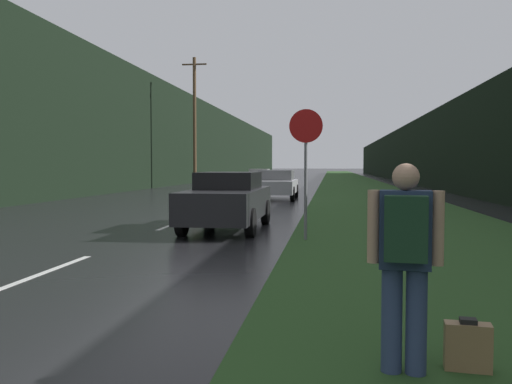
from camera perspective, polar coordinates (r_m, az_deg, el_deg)
name	(u,v)px	position (r m, az deg, el deg)	size (l,w,h in m)	color
grass_verge	(359,188)	(40.08, 10.84, 0.39)	(6.00, 240.00, 0.02)	#26471E
lane_stripe_b	(45,272)	(9.10, -21.35, -7.88)	(0.12, 3.00, 0.01)	silver
lane_stripe_c	(174,224)	(15.52, -8.63, -3.35)	(0.12, 3.00, 0.01)	silver
lane_stripe_d	(223,206)	(22.29, -3.53, -1.46)	(0.12, 3.00, 0.01)	silver
lane_stripe_e	(248,196)	(29.18, -0.82, -0.45)	(0.12, 3.00, 0.01)	silver
lane_stripe_f	(264,190)	(36.10, 0.85, 0.17)	(0.12, 3.00, 0.01)	silver
treeline_far_side	(183,139)	(51.94, -7.71, 5.52)	(2.00, 140.00, 8.29)	black
treeline_near_side	(422,153)	(50.65, 17.08, 3.95)	(2.00, 140.00, 5.56)	black
utility_pole_far	(195,121)	(39.81, -6.48, 7.40)	(1.80, 0.24, 9.46)	#4C3823
stop_sign	(306,158)	(11.98, 5.26, 3.53)	(0.74, 0.07, 2.90)	slate
hitchhiker_with_backpack	(405,255)	(4.39, 15.40, -6.41)	(0.58, 0.44, 1.68)	navy
suitcase	(468,347)	(4.81, 21.39, -14.97)	(0.37, 0.19, 0.44)	olive
car_passing_near	(228,200)	(14.08, -2.98, -0.84)	(1.83, 4.69, 1.49)	black
car_passing_far	(276,184)	(26.69, 2.15, 0.81)	(1.99, 4.35, 1.43)	#9E9EA3
car_oncoming	(260,177)	(47.34, 0.39, 1.63)	(1.99, 4.14, 1.37)	#BCBCBC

